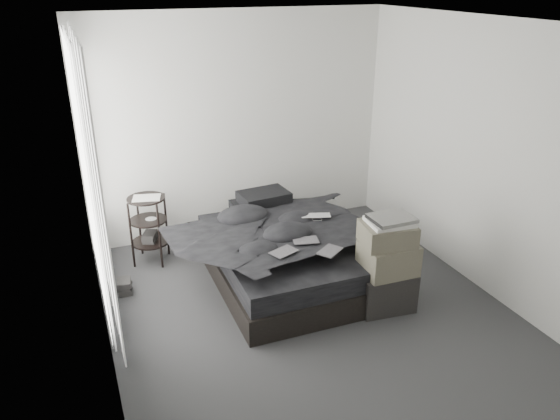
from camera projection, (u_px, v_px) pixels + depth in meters
name	position (u px, v px, depth m)	size (l,w,h in m)	color
floor	(312.00, 315.00, 5.11)	(3.60, 4.20, 0.01)	#343436
ceiling	(320.00, 23.00, 4.07)	(3.60, 4.20, 0.01)	white
wall_back	(239.00, 126.00, 6.38)	(3.60, 0.01, 2.60)	silver
wall_front	(490.00, 320.00, 2.80)	(3.60, 0.01, 2.60)	silver
wall_left	(92.00, 218.00, 3.97)	(0.01, 4.20, 2.60)	silver
wall_right	(486.00, 160.00, 5.21)	(0.01, 4.20, 2.60)	silver
window_left	(85.00, 173.00, 4.73)	(0.02, 2.00, 2.30)	white
curtain_left	(93.00, 180.00, 4.77)	(0.06, 2.12, 2.48)	white
bed	(286.00, 268.00, 5.66)	(1.44, 1.90, 0.26)	black
mattress	(286.00, 248.00, 5.56)	(1.38, 1.84, 0.20)	black
duvet	(288.00, 232.00, 5.44)	(1.40, 1.62, 0.22)	black
pillow_lower	(258.00, 208.00, 6.11)	(0.57, 0.39, 0.13)	black
pillow_upper	(264.00, 197.00, 6.07)	(0.54, 0.37, 0.12)	black
laptop	(316.00, 212.00, 5.59)	(0.30, 0.20, 0.02)	silver
comic_a	(284.00, 245.00, 4.92)	(0.24, 0.16, 0.01)	black
comic_b	(306.00, 233.00, 5.13)	(0.24, 0.16, 0.01)	black
comic_c	(330.00, 243.00, 4.93)	(0.24, 0.16, 0.01)	black
side_stand	(149.00, 230.00, 5.94)	(0.40, 0.40, 0.74)	black
papers	(147.00, 198.00, 5.78)	(0.29, 0.21, 0.01)	white
floor_books	(125.00, 287.00, 5.44)	(0.13, 0.18, 0.13)	black
box_lower	(384.00, 289.00, 5.17)	(0.51, 0.40, 0.38)	black
box_mid	(388.00, 258.00, 5.03)	(0.48, 0.38, 0.29)	#5E5A4A
box_upper	(388.00, 234.00, 4.93)	(0.46, 0.37, 0.20)	#5E5A4A
art_book_white	(390.00, 222.00, 4.89)	(0.39, 0.31, 0.04)	silver
art_book_snake	(392.00, 218.00, 4.87)	(0.38, 0.30, 0.04)	silver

